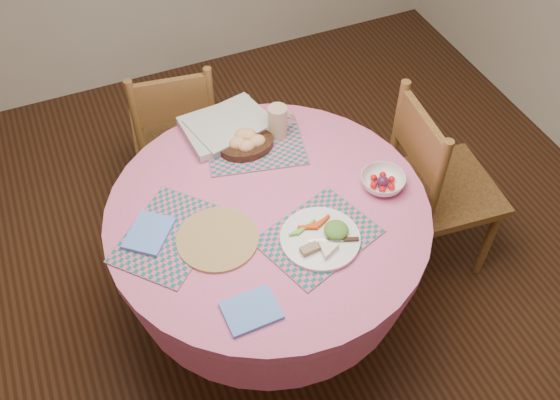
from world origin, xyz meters
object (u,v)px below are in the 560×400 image
(chair_back, at_px, (176,130))
(latte_mug, at_px, (278,121))
(dining_table, at_px, (269,241))
(dinner_plate, at_px, (323,238))
(wicker_trivet, at_px, (218,239))
(chair_right, at_px, (436,184))
(bread_bowl, at_px, (246,142))
(fruit_bowl, at_px, (383,182))

(chair_back, distance_m, latte_mug, 0.71)
(dining_table, relative_size, dinner_plate, 4.25)
(wicker_trivet, distance_m, latte_mug, 0.61)
(chair_right, bearing_deg, wicker_trivet, 101.01)
(dining_table, height_order, bread_bowl, bread_bowl)
(chair_right, bearing_deg, dinner_plate, 115.46)
(chair_back, relative_size, fruit_bowl, 4.96)
(bread_bowl, bearing_deg, fruit_bowl, -44.77)
(dining_table, relative_size, chair_back, 1.38)
(chair_back, bearing_deg, bread_bowl, 116.70)
(chair_back, height_order, latte_mug, chair_back)
(dining_table, distance_m, bread_bowl, 0.41)
(chair_right, relative_size, fruit_bowl, 5.35)
(latte_mug, xyz_separation_m, fruit_bowl, (0.26, -0.43, -0.05))
(chair_right, xyz_separation_m, fruit_bowl, (-0.37, -0.10, 0.27))
(bread_bowl, distance_m, latte_mug, 0.16)
(dining_table, xyz_separation_m, chair_right, (0.82, 0.03, -0.05))
(dining_table, xyz_separation_m, bread_bowl, (0.05, 0.34, 0.23))
(chair_right, distance_m, wicker_trivet, 1.08)
(chair_right, relative_size, latte_mug, 6.77)
(dinner_plate, relative_size, bread_bowl, 1.27)
(dinner_plate, xyz_separation_m, fruit_bowl, (0.33, 0.15, 0.01))
(dining_table, relative_size, latte_mug, 8.63)
(dining_table, xyz_separation_m, fruit_bowl, (0.46, -0.07, 0.22))
(chair_back, distance_m, bread_bowl, 0.65)
(chair_right, relative_size, wicker_trivet, 3.24)
(chair_right, bearing_deg, dining_table, 97.95)
(wicker_trivet, distance_m, dinner_plate, 0.38)
(dining_table, bearing_deg, bread_bowl, 82.44)
(chair_right, xyz_separation_m, wicker_trivet, (-1.05, -0.10, 0.25))
(chair_back, xyz_separation_m, dinner_plate, (0.26, -1.10, 0.30))
(dining_table, height_order, chair_right, chair_right)
(latte_mug, bearing_deg, fruit_bowl, -58.94)
(latte_mug, bearing_deg, dining_table, -118.38)
(chair_right, height_order, bread_bowl, chair_right)
(dinner_plate, relative_size, latte_mug, 2.03)
(dining_table, bearing_deg, latte_mug, 61.62)
(wicker_trivet, height_order, dinner_plate, dinner_plate)
(chair_right, relative_size, bread_bowl, 4.23)
(fruit_bowl, bearing_deg, bread_bowl, 135.23)
(dining_table, height_order, dinner_plate, dinner_plate)
(chair_right, bearing_deg, bread_bowl, 74.06)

